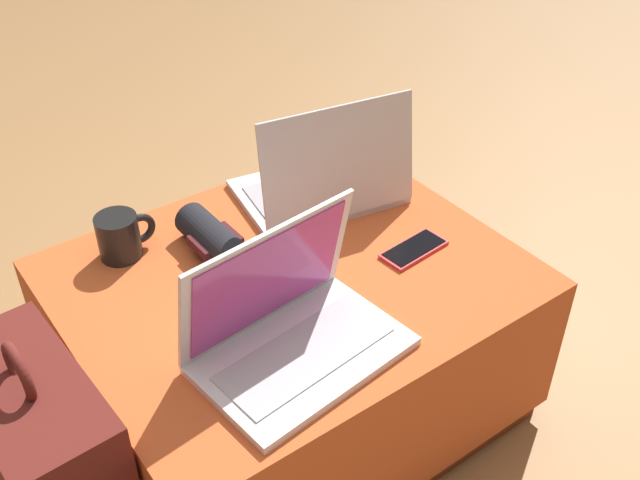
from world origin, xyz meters
name	(u,v)px	position (x,y,z in m)	size (l,w,h in m)	color
ground_plane	(294,403)	(0.00, 0.00, 0.00)	(14.00, 14.00, 0.00)	#9E7042
ottoman	(292,341)	(0.00, 0.00, 0.19)	(0.86, 0.71, 0.38)	maroon
laptop_near	(291,328)	(-0.12, -0.18, 0.43)	(0.37, 0.26, 0.24)	silver
laptop_far	(324,182)	(0.20, 0.16, 0.43)	(0.38, 0.30, 0.26)	silver
cell_phone	(414,249)	(0.24, -0.09, 0.39)	(0.15, 0.07, 0.01)	red
wrist_brace	(216,241)	(-0.09, 0.13, 0.42)	(0.09, 0.21, 0.07)	black
coffee_mug	(121,236)	(-0.24, 0.24, 0.43)	(0.12, 0.08, 0.09)	black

